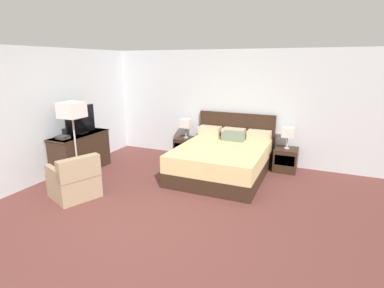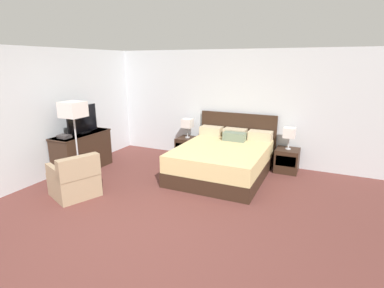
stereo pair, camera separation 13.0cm
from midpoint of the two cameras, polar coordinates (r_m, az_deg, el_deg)
name	(u,v)px [view 2 (the right image)]	position (r m, az deg, el deg)	size (l,w,h in m)	color
ground_plane	(139,235)	(4.22, -9.19, -16.81)	(10.86, 10.86, 0.00)	brown
wall_back	(228,106)	(6.96, 7.37, 7.16)	(6.78, 0.06, 2.50)	silver
wall_left	(63,111)	(6.67, -22.82, 5.73)	(0.06, 5.42, 2.50)	silver
bed	(223,159)	(6.10, 6.56, -2.90)	(1.74, 2.10, 1.12)	#332116
nightstand_left	(187,147)	(7.19, -0.35, -0.67)	(0.46, 0.47, 0.49)	#332116
nightstand_right	(287,160)	(6.59, 18.18, -2.97)	(0.46, 0.47, 0.49)	#332116
table_lamp_left	(187,124)	(7.05, -0.35, 3.91)	(0.23, 0.23, 0.45)	#B7B7BC
table_lamp_right	(289,133)	(6.44, 18.61, 1.98)	(0.23, 0.23, 0.45)	#B7B7BC
dresser	(82,151)	(6.69, -19.62, -1.33)	(0.52, 1.28, 0.79)	#332116
tv	(82,120)	(6.60, -19.65, 4.35)	(0.18, 0.79, 0.57)	black
book_red_cover	(65,137)	(6.32, -22.57, 1.22)	(0.22, 0.19, 0.04)	#383333
book_blue_cover	(64,135)	(6.32, -22.66, 1.51)	(0.23, 0.18, 0.02)	#383333
armchair_by_window	(75,180)	(5.48, -20.76, -6.49)	(0.90, 0.89, 0.76)	#9E8466
floor_lamp	(73,114)	(5.95, -21.09, 5.44)	(0.39, 0.39, 1.53)	#B7B7BC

